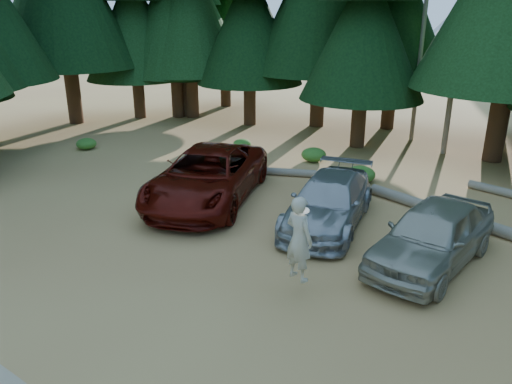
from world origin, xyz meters
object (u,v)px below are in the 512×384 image
(silver_minivan_center, at_px, (329,202))
(log_left, at_px, (264,171))
(log_right, at_px, (445,213))
(red_pickup, at_px, (207,176))
(frisbee_player, at_px, (299,238))
(silver_minivan_right, at_px, (433,235))

(silver_minivan_center, distance_m, log_left, 5.22)
(log_right, bearing_deg, red_pickup, -140.70)
(frisbee_player, height_order, log_left, frisbee_player)
(red_pickup, bearing_deg, silver_minivan_right, -22.45)
(red_pickup, height_order, log_right, red_pickup)
(log_right, bearing_deg, log_left, -167.19)
(silver_minivan_right, xyz_separation_m, log_right, (-0.53, 3.28, -0.63))
(frisbee_player, relative_size, log_right, 0.36)
(red_pickup, distance_m, log_right, 7.74)
(silver_minivan_right, bearing_deg, frisbee_player, -117.83)
(frisbee_player, relative_size, log_left, 0.49)
(silver_minivan_center, bearing_deg, red_pickup, 174.15)
(frisbee_player, distance_m, log_right, 6.69)
(silver_minivan_right, height_order, log_left, silver_minivan_right)
(red_pickup, xyz_separation_m, frisbee_player, (5.50, -3.24, 0.48))
(silver_minivan_center, distance_m, log_right, 3.81)
(log_right, bearing_deg, silver_minivan_center, -122.08)
(log_left, bearing_deg, silver_minivan_right, -48.78)
(silver_minivan_right, bearing_deg, red_pickup, -175.38)
(silver_minivan_center, bearing_deg, log_right, 29.03)
(silver_minivan_center, xyz_separation_m, frisbee_player, (1.24, -3.84, 0.63))
(silver_minivan_right, distance_m, log_right, 3.38)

